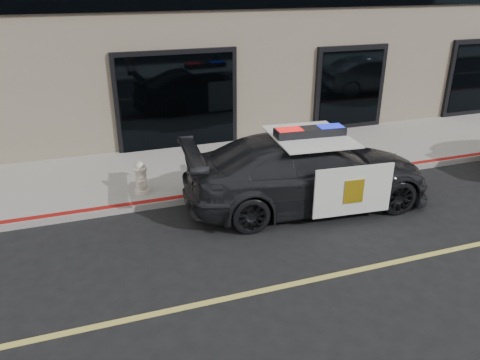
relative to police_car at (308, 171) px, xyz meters
name	(u,v)px	position (x,y,z in m)	size (l,w,h in m)	color
ground	(326,277)	(-0.92, -2.64, -0.79)	(120.00, 120.00, 0.00)	black
sidewalk_n	(231,164)	(-0.92, 2.61, -0.72)	(60.00, 3.50, 0.15)	gray
police_car	(308,171)	(0.00, 0.00, 0.00)	(3.07, 5.76, 1.77)	black
fire_hydrant	(141,178)	(-3.42, 1.44, -0.29)	(0.35, 0.48, 0.76)	#EEE0C8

